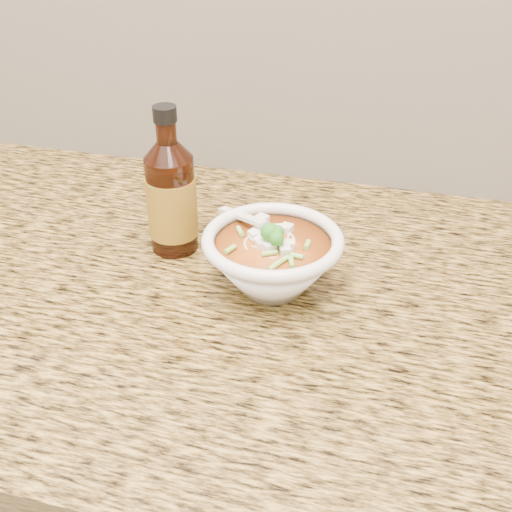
# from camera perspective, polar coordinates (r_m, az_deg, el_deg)

# --- Properties ---
(cabinet) EXTENTS (4.00, 0.65, 0.86)m
(cabinet) POSITION_cam_1_polar(r_m,az_deg,el_deg) (1.14, -4.70, -21.53)
(cabinet) COLOR #311A0E
(cabinet) RESTS_ON ground
(counter_slab) EXTENTS (4.00, 0.68, 0.04)m
(counter_slab) POSITION_cam_1_polar(r_m,az_deg,el_deg) (0.81, -6.11, -2.77)
(counter_slab) COLOR #A6823D
(counter_slab) RESTS_ON cabinet
(soup_bowl) EXTENTS (0.17, 0.17, 0.09)m
(soup_bowl) POSITION_cam_1_polar(r_m,az_deg,el_deg) (0.75, 1.46, -0.47)
(soup_bowl) COLOR white
(soup_bowl) RESTS_ON counter_slab
(hot_sauce_bottle) EXTENTS (0.08, 0.08, 0.19)m
(hot_sauce_bottle) POSITION_cam_1_polar(r_m,az_deg,el_deg) (0.82, -7.53, 5.14)
(hot_sauce_bottle) COLOR #331207
(hot_sauce_bottle) RESTS_ON counter_slab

